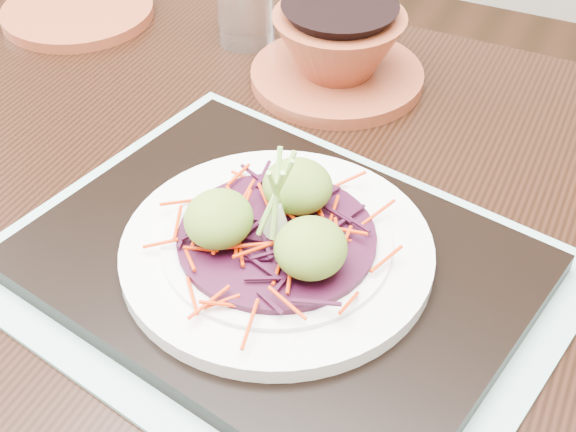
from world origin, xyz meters
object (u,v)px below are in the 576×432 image
at_px(water_glass, 246,4).
at_px(terracotta_bowl_set, 338,53).
at_px(serving_tray, 277,264).
at_px(terracotta_side_plate, 78,12).
at_px(white_plate, 277,249).
at_px(dining_table, 258,318).

bearing_deg(water_glass, terracotta_bowl_set, -16.91).
distance_m(serving_tray, terracotta_side_plate, 0.49).
height_order(terracotta_side_plate, water_glass, water_glass).
distance_m(white_plate, terracotta_side_plate, 0.49).
bearing_deg(terracotta_bowl_set, dining_table, -83.11).
height_order(white_plate, water_glass, water_glass).
relative_size(white_plate, water_glass, 2.68).
height_order(dining_table, white_plate, white_plate).
xyz_separation_m(terracotta_side_plate, terracotta_bowl_set, (0.33, -0.00, 0.03)).
xyz_separation_m(white_plate, water_glass, (-0.19, 0.32, 0.02)).
height_order(dining_table, terracotta_side_plate, terracotta_side_plate).
bearing_deg(serving_tray, terracotta_side_plate, 155.85).
height_order(serving_tray, water_glass, water_glass).
bearing_deg(water_glass, terracotta_side_plate, -170.76).
height_order(serving_tray, terracotta_bowl_set, terracotta_bowl_set).
xyz_separation_m(serving_tray, terracotta_side_plate, (-0.40, 0.29, -0.01)).
height_order(white_plate, terracotta_side_plate, white_plate).
relative_size(serving_tray, white_plate, 1.54).
xyz_separation_m(dining_table, terracotta_bowl_set, (-0.03, 0.25, 0.13)).
relative_size(serving_tray, water_glass, 4.12).
distance_m(white_plate, water_glass, 0.37).
bearing_deg(white_plate, terracotta_side_plate, 144.10).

